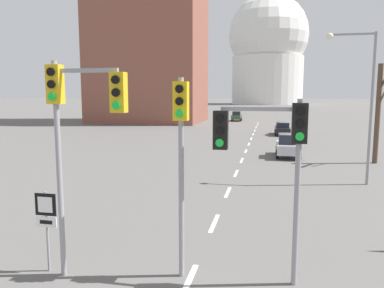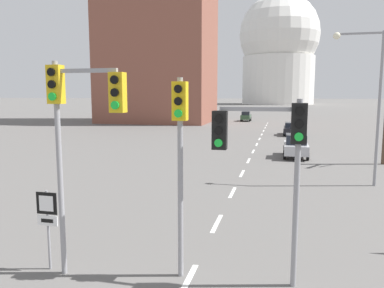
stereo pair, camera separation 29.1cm
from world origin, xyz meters
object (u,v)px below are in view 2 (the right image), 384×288
sedan_mid_centre (296,146)px  traffic_signal_near_right (269,145)px  sedan_near_left (246,116)px  traffic_signal_centre_tall (180,141)px  sedan_near_right (291,129)px  traffic_signal_near_left (77,116)px  street_lamp_right (370,91)px  route_sign_post (47,217)px

sedan_mid_centre → traffic_signal_near_right: bearing=-94.0°
sedan_near_left → traffic_signal_near_right: bearing=-84.2°
traffic_signal_centre_tall → sedan_near_right: traffic_signal_centre_tall is taller
traffic_signal_near_left → street_lamp_right: 15.49m
street_lamp_right → sedan_near_right: bearing=97.6°
traffic_signal_near_left → traffic_signal_centre_tall: (2.50, 0.60, -0.63)m
traffic_signal_near_right → sedan_mid_centre: (1.39, 19.85, -2.64)m
sedan_near_left → traffic_signal_near_left: bearing=-88.9°
traffic_signal_centre_tall → sedan_mid_centre: bearing=79.8°
traffic_signal_near_left → traffic_signal_near_right: (4.69, 0.74, -0.70)m
sedan_near_right → traffic_signal_near_left: bearing=-99.5°
traffic_signal_near_right → sedan_mid_centre: traffic_signal_near_right is taller
traffic_signal_centre_tall → route_sign_post: bearing=-172.4°
traffic_signal_near_left → sedan_mid_centre: traffic_signal_near_left is taller
route_sign_post → sedan_near_right: route_sign_post is taller
traffic_signal_centre_tall → route_sign_post: 4.18m
sedan_near_left → sedan_mid_centre: sedan_mid_centre is taller
traffic_signal_near_left → sedan_mid_centre: 21.72m
traffic_signal_near_left → route_sign_post: bearing=173.5°
route_sign_post → sedan_mid_centre: route_sign_post is taller
traffic_signal_near_left → street_lamp_right: (9.31, 12.37, 0.67)m
sedan_near_right → sedan_mid_centre: size_ratio=1.15×
route_sign_post → sedan_near_right: bearing=78.8°
traffic_signal_near_right → sedan_near_right: (1.42, 35.60, -2.76)m
route_sign_post → sedan_near_left: bearing=90.1°
sedan_near_left → sedan_near_right: sedan_near_left is taller
sedan_near_left → sedan_mid_centre: size_ratio=1.00×
traffic_signal_near_left → sedan_mid_centre: bearing=73.5°
traffic_signal_centre_tall → street_lamp_right: size_ratio=0.66×
traffic_signal_near_left → traffic_signal_near_right: bearing=9.0°
traffic_signal_near_left → sedan_near_right: bearing=80.5°
traffic_signal_centre_tall → sedan_near_left: 57.57m
traffic_signal_centre_tall → street_lamp_right: bearing=59.9°
traffic_signal_near_left → traffic_signal_near_right: size_ratio=1.20×
street_lamp_right → sedan_mid_centre: bearing=111.5°
route_sign_post → sedan_mid_centre: size_ratio=0.56×
traffic_signal_near_left → sedan_near_left: traffic_signal_near_left is taller
street_lamp_right → sedan_near_left: (-10.45, 45.62, -4.03)m
traffic_signal_near_left → street_lamp_right: street_lamp_right is taller
street_lamp_right → route_sign_post: bearing=-130.3°
traffic_signal_near_right → route_sign_post: (-5.77, -0.62, -2.03)m
route_sign_post → sedan_mid_centre: (7.16, 20.46, -0.61)m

